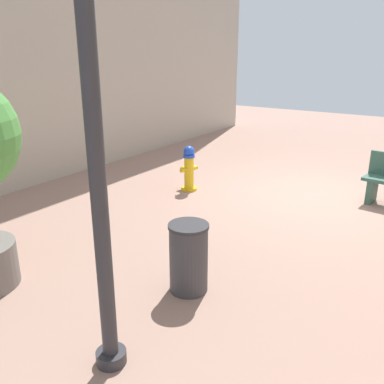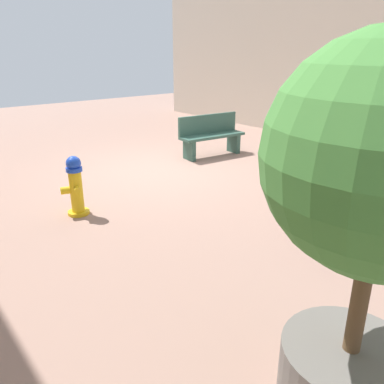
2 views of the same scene
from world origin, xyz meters
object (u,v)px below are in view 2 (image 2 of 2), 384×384
at_px(bench_near, 211,135).
at_px(planter_tree, 378,197).
at_px(fire_hydrant, 75,186).
at_px(trash_bin, 341,216).

height_order(bench_near, planter_tree, planter_tree).
distance_m(fire_hydrant, planter_tree, 4.60).
height_order(fire_hydrant, bench_near, bench_near).
bearing_deg(trash_bin, bench_near, -112.10).
height_order(fire_hydrant, trash_bin, fire_hydrant).
bearing_deg(planter_tree, trash_bin, -148.17).
distance_m(fire_hydrant, trash_bin, 3.77).
height_order(bench_near, trash_bin, bench_near).
xyz_separation_m(fire_hydrant, planter_tree, (0.04, 4.45, 1.15)).
xyz_separation_m(planter_tree, trash_bin, (-2.16, -1.34, -1.19)).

